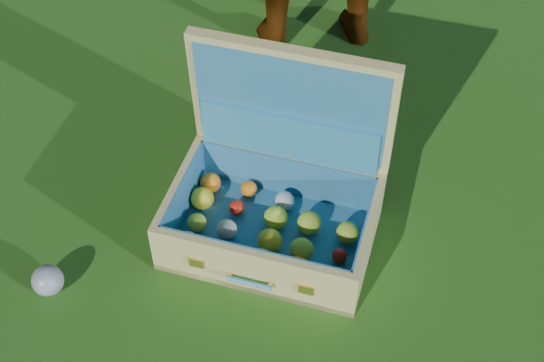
{
  "coord_description": "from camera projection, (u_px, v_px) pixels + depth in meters",
  "views": [
    {
      "loc": [
        0.2,
        -1.11,
        1.57
      ],
      "look_at": [
        0.16,
        0.17,
        0.15
      ],
      "focal_mm": 50.0,
      "sensor_mm": 36.0,
      "label": 1
    }
  ],
  "objects": [
    {
      "name": "ground",
      "position": [
        205.0,
        272.0,
        1.91
      ],
      "size": [
        60.0,
        60.0,
        0.0
      ],
      "primitive_type": "plane",
      "color": "#215114",
      "rests_on": "ground"
    },
    {
      "name": "stray_ball",
      "position": [
        48.0,
        280.0,
        1.85
      ],
      "size": [
        0.08,
        0.08,
        0.08
      ],
      "primitive_type": "sphere",
      "color": "teal",
      "rests_on": "ground"
    },
    {
      "name": "suitcase",
      "position": [
        276.0,
        188.0,
        1.91
      ],
      "size": [
        0.59,
        0.49,
        0.5
      ],
      "rotation": [
        0.0,
        0.0,
        -0.26
      ],
      "color": "#D0C170",
      "rests_on": "ground"
    }
  ]
}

